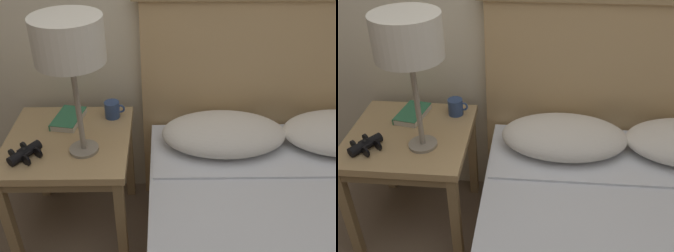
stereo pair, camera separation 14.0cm
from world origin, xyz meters
The scene contains 5 objects.
nightstand centered at (-0.68, 0.54, 0.51)m, with size 0.58×0.58×0.58m.
table_lamp centered at (-0.59, 0.45, 1.09)m, with size 0.28×0.28×0.61m.
book_on_nightstand centered at (-0.71, 0.69, 0.60)m, with size 0.16×0.22×0.03m.
binoculars_pair centered at (-0.84, 0.40, 0.61)m, with size 0.16×0.16×0.05m.
coffee_mug centered at (-0.49, 0.73, 0.63)m, with size 0.10×0.08×0.08m.
Camera 2 is at (-0.09, -0.96, 1.65)m, focal length 42.00 mm.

